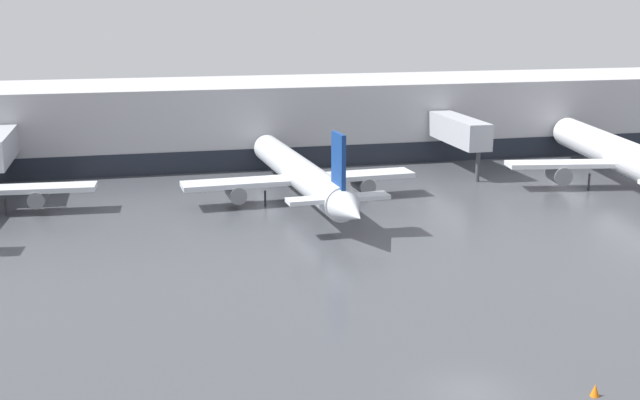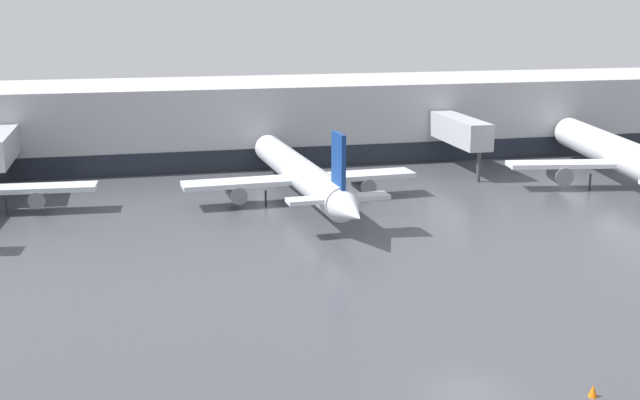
{
  "view_description": "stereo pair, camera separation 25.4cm",
  "coord_description": "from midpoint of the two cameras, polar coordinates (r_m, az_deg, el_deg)",
  "views": [
    {
      "loc": [
        -15.09,
        -32.31,
        18.15
      ],
      "look_at": [
        -0.95,
        27.15,
        3.0
      ],
      "focal_mm": 45.0,
      "sensor_mm": 36.0,
      "label": 1
    },
    {
      "loc": [
        -14.84,
        -32.36,
        18.15
      ],
      "look_at": [
        -0.95,
        27.15,
        3.0
      ],
      "focal_mm": 45.0,
      "sensor_mm": 36.0,
      "label": 2
    }
  ],
  "objects": [
    {
      "name": "traffic_cone_0",
      "position": [
        40.99,
        19.02,
        -12.7
      ],
      "size": [
        0.44,
        0.44,
        0.61
      ],
      "color": "orange",
      "rests_on": "ground_plane"
    },
    {
      "name": "parked_jet_4",
      "position": [
        74.38,
        -1.26,
        1.86
      ],
      "size": [
        22.1,
        33.92,
        8.22
      ],
      "rotation": [
        0.0,
        0.0,
        1.63
      ],
      "color": "silver",
      "rests_on": "ground_plane"
    },
    {
      "name": "ground_plane",
      "position": [
        39.99,
        10.7,
        -13.33
      ],
      "size": [
        320.0,
        320.0,
        0.0
      ],
      "primitive_type": "plane",
      "color": "#424449"
    },
    {
      "name": "parked_jet_1",
      "position": [
        85.32,
        21.0,
        2.83
      ],
      "size": [
        23.72,
        38.88,
        8.89
      ],
      "rotation": [
        0.0,
        0.0,
        1.4
      ],
      "color": "silver",
      "rests_on": "ground_plane"
    },
    {
      "name": "terminal_building",
      "position": [
        96.37,
        -4.11,
        5.74
      ],
      "size": [
        160.0,
        27.78,
        9.0
      ],
      "color": "#B2B2B7",
      "rests_on": "ground_plane"
    }
  ]
}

